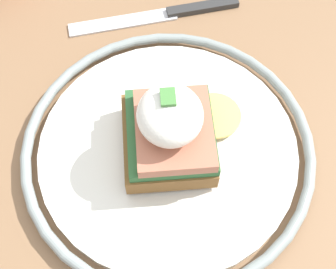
% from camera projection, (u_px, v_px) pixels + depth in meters
% --- Properties ---
extents(dining_table, '(1.02, 0.82, 0.77)m').
position_uv_depth(dining_table, '(212.00, 228.00, 0.53)').
color(dining_table, '#846042').
rests_on(dining_table, ground_plane).
extents(plate, '(0.27, 0.27, 0.02)m').
position_uv_depth(plate, '(168.00, 149.00, 0.43)').
color(plate, silver).
rests_on(plate, dining_table).
extents(sandwich, '(0.10, 0.11, 0.08)m').
position_uv_depth(sandwich, '(171.00, 130.00, 0.40)').
color(sandwich, brown).
rests_on(sandwich, plate).
extents(knife, '(0.04, 0.19, 0.01)m').
position_uv_depth(knife, '(169.00, 14.00, 0.52)').
color(knife, '#2D2D2D').
rests_on(knife, dining_table).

